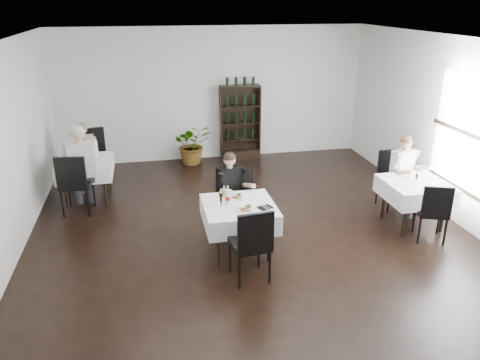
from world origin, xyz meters
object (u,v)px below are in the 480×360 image
Objects in this scene: wine_shelf at (240,123)px; main_table at (239,214)px; potted_tree at (192,144)px; diner_main at (232,187)px.

wine_shelf reaches higher than main_table.
main_table is 1.12× the size of potted_tree.
diner_main reaches higher than potted_tree.
potted_tree is (-1.14, -0.17, -0.39)m from wine_shelf.
main_table is (-0.90, -4.31, -0.23)m from wine_shelf.
main_table is at bearing -101.78° from wine_shelf.
potted_tree is (-0.24, 4.15, -0.16)m from main_table.
wine_shelf is at bearing 8.38° from potted_tree.
potted_tree is at bearing 94.36° from diner_main.
diner_main is (0.26, -3.47, 0.31)m from potted_tree.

